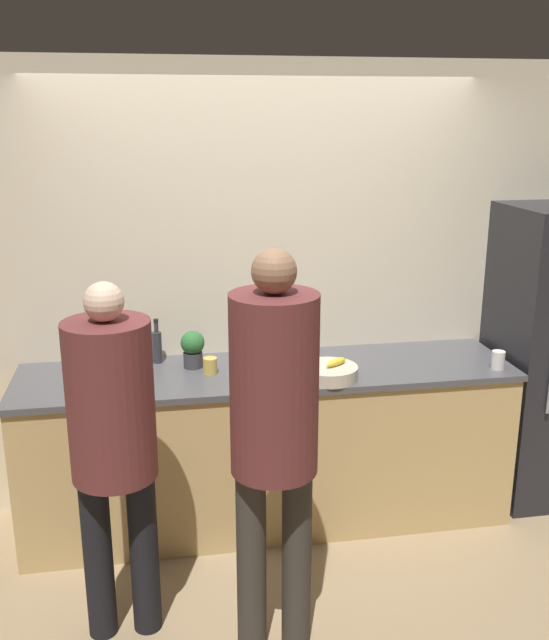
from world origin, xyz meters
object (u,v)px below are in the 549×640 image
(potted_plant, at_px, (193,348))
(fruit_bowl, at_px, (329,372))
(bottle_dark, at_px, (157,345))
(person_center, at_px, (274,420))
(utensil_crock, at_px, (86,356))
(cup_yellow, at_px, (210,366))
(person_left, at_px, (113,432))
(cup_white, at_px, (498,360))

(potted_plant, bearing_deg, fruit_bowl, -23.44)
(bottle_dark, bearing_deg, fruit_bowl, -25.06)
(person_center, bearing_deg, utensil_crock, 124.98)
(utensil_crock, bearing_deg, fruit_bowl, -16.29)
(utensil_crock, bearing_deg, cup_yellow, -15.60)
(fruit_bowl, relative_size, potted_plant, 1.48)
(utensil_crock, distance_m, cup_yellow, 0.70)
(person_left, height_order, utensil_crock, person_left)
(utensil_crock, height_order, bottle_dark, utensil_crock)
(person_center, bearing_deg, person_left, 163.16)
(utensil_crock, bearing_deg, bottle_dark, 6.48)
(utensil_crock, xyz_separation_m, bottle_dark, (0.39, 0.04, 0.02))
(cup_white, bearing_deg, bottle_dark, 166.89)
(person_center, relative_size, bottle_dark, 6.98)
(fruit_bowl, bearing_deg, bottle_dark, 154.94)
(fruit_bowl, bearing_deg, cup_yellow, 162.97)
(cup_white, relative_size, cup_yellow, 1.16)
(person_left, relative_size, cup_white, 16.07)
(person_center, xyz_separation_m, cup_yellow, (-0.18, 1.02, -0.12))
(person_left, distance_m, cup_white, 2.16)
(fruit_bowl, distance_m, utensil_crock, 1.35)
(cup_white, height_order, potted_plant, potted_plant)
(person_left, height_order, bottle_dark, person_left)
(fruit_bowl, relative_size, cup_yellow, 3.51)
(person_left, distance_m, utensil_crock, 1.03)
(fruit_bowl, bearing_deg, person_left, -150.23)
(fruit_bowl, bearing_deg, cup_white, -0.79)
(person_left, xyz_separation_m, potted_plant, (0.40, 0.94, 0.05))
(cup_yellow, bearing_deg, potted_plant, 126.38)
(person_left, height_order, potted_plant, person_left)
(person_left, height_order, fruit_bowl, person_left)
(person_center, bearing_deg, potted_plant, 102.95)
(person_center, height_order, potted_plant, person_center)
(bottle_dark, xyz_separation_m, cup_yellow, (0.28, -0.23, -0.06))
(cup_yellow, xyz_separation_m, potted_plant, (-0.09, 0.12, 0.07))
(person_center, bearing_deg, bottle_dark, 110.02)
(fruit_bowl, height_order, potted_plant, potted_plant)
(cup_white, xyz_separation_m, cup_yellow, (-1.59, 0.20, -0.01))
(person_left, distance_m, cup_yellow, 0.96)
(person_left, bearing_deg, fruit_bowl, 29.77)
(bottle_dark, bearing_deg, cup_white, -13.11)
(bottle_dark, distance_m, cup_yellow, 0.37)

